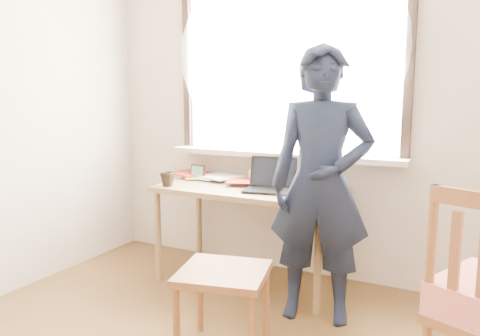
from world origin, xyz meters
The scene contains 12 objects.
room_shell centered at (-0.02, 0.20, 1.64)m, with size 3.52×4.02×2.61m.
desk centered at (-0.34, 1.63, 0.64)m, with size 1.33×0.67×0.71m.
laptop centered at (-0.15, 1.60, 0.77)m, with size 0.38×0.32×0.23m.
mug_white centered at (-0.38, 1.84, 0.76)m, with size 0.12×0.12×0.10m, color white.
mug_dark centered at (-0.89, 1.39, 0.77)m, with size 0.11×0.11×0.10m, color black.
mouse centered at (0.09, 1.53, 0.73)m, with size 0.09×0.06×0.04m, color black.
desk_clutter centered at (-0.67, 1.81, 0.74)m, with size 0.82×0.49×0.05m.
book_a centered at (-0.80, 1.84, 0.73)m, with size 0.22×0.30×0.03m, color white.
book_b centered at (0.04, 1.90, 0.72)m, with size 0.19×0.26×0.02m, color white.
picture_frame centered at (-0.84, 1.73, 0.77)m, with size 0.14×0.03×0.11m.
work_chair centered at (-0.03, 0.69, 0.39)m, with size 0.54×0.53×0.46m.
person centered at (0.29, 1.32, 0.84)m, with size 0.61×0.40×1.68m, color black.
Camera 1 is at (1.13, -1.36, 1.38)m, focal length 35.00 mm.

